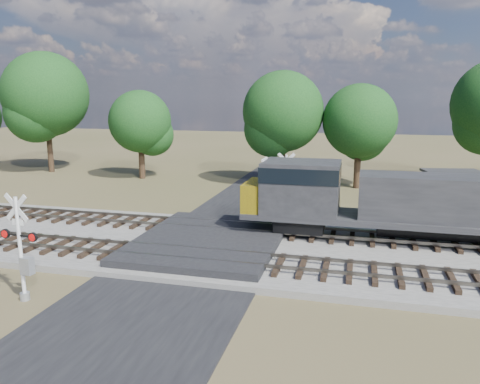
# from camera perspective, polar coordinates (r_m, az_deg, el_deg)

# --- Properties ---
(ground) EXTENTS (160.00, 160.00, 0.00)m
(ground) POSITION_cam_1_polar(r_m,az_deg,el_deg) (23.52, -4.11, -7.23)
(ground) COLOR #484826
(ground) RESTS_ON ground
(ballast_bed) EXTENTS (140.00, 10.00, 0.30)m
(ballast_bed) POSITION_cam_1_polar(r_m,az_deg,el_deg) (23.01, 20.92, -8.03)
(ballast_bed) COLOR gray
(ballast_bed) RESTS_ON ground
(road) EXTENTS (7.00, 60.00, 0.08)m
(road) POSITION_cam_1_polar(r_m,az_deg,el_deg) (23.51, -4.12, -7.14)
(road) COLOR black
(road) RESTS_ON ground
(crossing_panel) EXTENTS (7.00, 9.00, 0.62)m
(crossing_panel) POSITION_cam_1_polar(r_m,az_deg,el_deg) (23.88, -3.74, -6.14)
(crossing_panel) COLOR #262628
(crossing_panel) RESTS_ON ground
(track_near) EXTENTS (140.00, 2.60, 0.33)m
(track_near) POSITION_cam_1_polar(r_m,az_deg,el_deg) (20.78, 2.37, -8.57)
(track_near) COLOR black
(track_near) RESTS_ON ballast_bed
(track_far) EXTENTS (140.00, 2.60, 0.33)m
(track_far) POSITION_cam_1_polar(r_m,az_deg,el_deg) (25.46, 4.74, -4.80)
(track_far) COLOR black
(track_far) RESTS_ON ballast_bed
(crossing_signal_near) EXTENTS (1.66, 0.38, 4.12)m
(crossing_signal_near) POSITION_cam_1_polar(r_m,az_deg,el_deg) (19.27, -24.95, -7.22)
(crossing_signal_near) COLOR silver
(crossing_signal_near) RESTS_ON ground
(crossing_signal_far) EXTENTS (1.71, 0.40, 4.26)m
(crossing_signal_far) POSITION_cam_1_polar(r_m,az_deg,el_deg) (28.76, 5.41, -0.13)
(crossing_signal_far) COLOR silver
(crossing_signal_far) RESTS_ON ground
(equipment_shed) EXTENTS (4.42, 4.42, 2.58)m
(equipment_shed) POSITION_cam_1_polar(r_m,az_deg,el_deg) (34.85, 24.77, 0.12)
(equipment_shed) COLOR #4B2B20
(equipment_shed) RESTS_ON ground
(treeline) EXTENTS (81.87, 10.84, 11.98)m
(treeline) POSITION_cam_1_polar(r_m,az_deg,el_deg) (41.23, 12.88, 9.78)
(treeline) COLOR black
(treeline) RESTS_ON ground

